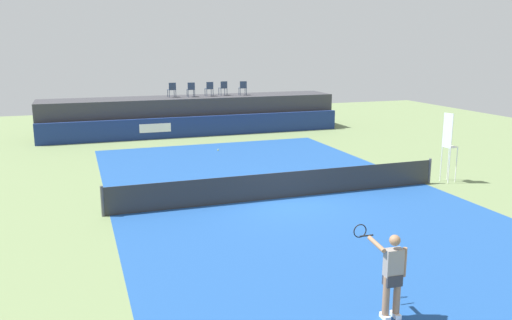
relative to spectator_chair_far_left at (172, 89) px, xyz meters
name	(u,v)px	position (x,y,z in m)	size (l,w,h in m)	color
ground_plane	(256,178)	(1.15, -12.32, -2.69)	(48.00, 48.00, 0.00)	#6B7F51
court_inner	(283,198)	(1.15, -15.32, -2.69)	(12.00, 22.00, 0.00)	#1C478C
sponsor_wall	(198,127)	(1.14, -1.82, -2.09)	(18.00, 0.22, 1.20)	navy
spectator_platform	(191,114)	(1.15, -0.02, -1.59)	(18.00, 2.80, 2.20)	#38383D
spectator_chair_far_left	(172,89)	(0.00, 0.00, 0.00)	(0.47, 0.47, 0.89)	#2D3D56
spectator_chair_left	(191,89)	(1.13, -0.21, 0.00)	(0.45, 0.45, 0.89)	#2D3D56
spectator_chair_center	(209,88)	(2.31, -0.10, 0.00)	(0.46, 0.46, 0.89)	#2D3D56
spectator_chair_right	(223,88)	(3.28, 0.12, 0.00)	(0.48, 0.48, 0.89)	#2D3D56
spectator_chair_far_right	(243,87)	(4.48, -0.19, 0.00)	(0.48, 0.48, 0.89)	#2D3D56
umpire_chair	(449,143)	(8.13, -15.34, -1.11)	(0.51, 0.51, 2.76)	white
tennis_net	(283,185)	(1.15, -15.32, -2.22)	(12.40, 0.02, 0.95)	#2D2D2D
net_post_near	(102,201)	(-5.05, -15.32, -2.19)	(0.10, 0.10, 1.00)	#4C4C51
net_post_far	(430,171)	(7.35, -15.32, -2.19)	(0.10, 0.10, 1.00)	#4C4C51
tennis_player	(392,273)	(0.02, -23.79, -1.73)	(0.64, 1.15, 1.77)	white
tennis_ball	(218,150)	(1.16, -6.32, -2.66)	(0.07, 0.07, 0.07)	#D8EA33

